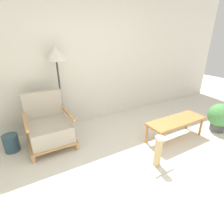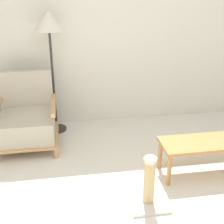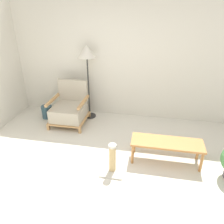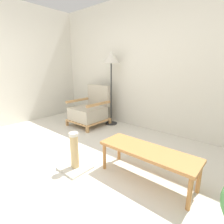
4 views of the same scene
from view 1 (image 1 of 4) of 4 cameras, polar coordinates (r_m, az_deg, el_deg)
name	(u,v)px [view 1 (image 1 of 4)]	position (r m, az deg, el deg)	size (l,w,h in m)	color
ground_plane	(165,187)	(2.50, 16.80, -22.50)	(14.00, 14.00, 0.00)	silver
wall_back	(87,58)	(3.75, -8.13, 16.96)	(8.00, 0.06, 2.70)	silver
armchair	(49,128)	(3.18, -19.84, -4.85)	(0.74, 0.75, 0.89)	tan
floor_lamp	(56,59)	(3.27, -17.76, 16.27)	(0.39, 0.39, 1.63)	#2D2D2D
coffee_table	(176,122)	(3.35, 20.21, -3.16)	(1.15, 0.39, 0.39)	#B2753D
vase	(11,143)	(3.36, -30.05, -8.74)	(0.24, 0.24, 0.29)	#2D4C5B
potted_plant	(220,116)	(4.05, 31.77, -1.22)	(0.46, 0.46, 0.57)	#4C4C51
scratching_post	(157,157)	(2.67, 14.54, -14.10)	(0.36, 0.36, 0.51)	beige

